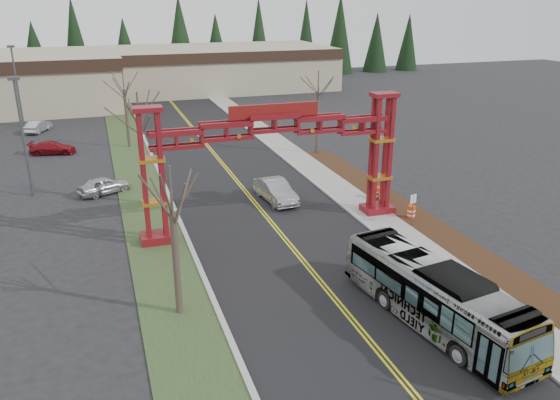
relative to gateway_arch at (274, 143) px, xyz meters
name	(u,v)px	position (x,y,z in m)	size (l,w,h in m)	color
ground	(412,392)	(0.00, -18.00, -5.98)	(200.00, 200.00, 0.00)	black
road	(248,194)	(0.00, 7.00, -5.97)	(12.00, 110.00, 0.02)	black
lane_line_left	(246,194)	(-0.12, 7.00, -5.96)	(0.12, 100.00, 0.01)	yellow
lane_line_right	(249,194)	(0.12, 7.00, -5.96)	(0.12, 100.00, 0.01)	yellow
curb_right	(318,186)	(6.15, 7.00, -5.91)	(0.30, 110.00, 0.15)	#AEADA8
sidewalk_right	(334,184)	(7.60, 7.00, -5.91)	(2.60, 110.00, 0.14)	gray
landscape_strip	(469,253)	(10.20, -8.00, -5.92)	(2.60, 50.00, 0.12)	#301E10
grass_median	(147,205)	(-8.00, 7.00, -5.94)	(4.00, 110.00, 0.08)	#2B4020
curb_left	(172,202)	(-6.15, 7.00, -5.91)	(0.30, 110.00, 0.15)	#AEADA8
gateway_arch	(274,143)	(0.00, 0.00, 0.00)	(18.20, 1.60, 8.90)	maroon
retail_building_east	(219,68)	(10.00, 61.95, -2.47)	(38.00, 20.30, 7.00)	tan
conifer_treeline	(153,46)	(0.25, 74.00, 0.50)	(116.10, 5.60, 13.00)	black
transit_bus	(435,295)	(3.56, -13.95, -4.41)	(2.65, 11.33, 3.15)	#9C9DA3
silver_sedan	(276,191)	(1.68, 4.84, -5.14)	(1.78, 5.09, 1.68)	#A5A8AD
parked_car_near_a	(104,185)	(-11.00, 10.92, -5.27)	(1.68, 4.18, 1.42)	#B8B9C0
parked_car_mid_a	(53,148)	(-15.59, 25.13, -5.33)	(1.82, 4.47, 1.30)	maroon
parked_car_far_a	(38,126)	(-17.71, 36.05, -5.28)	(1.48, 4.24, 1.40)	#B1B3B9
bare_tree_median_near	(173,213)	(-8.00, -9.04, -0.52)	(3.50, 3.50, 7.80)	#382D26
bare_tree_median_mid	(139,123)	(-8.00, 7.51, 0.37)	(3.36, 3.36, 8.62)	#382D26
bare_tree_median_far	(124,90)	(-8.00, 25.33, 0.09)	(3.12, 3.12, 8.17)	#382D26
bare_tree_right_far	(318,92)	(10.00, 16.70, 0.24)	(3.11, 3.11, 8.32)	#382D26
light_pole_near	(22,129)	(-16.52, 12.24, -0.51)	(0.82, 0.41, 9.45)	#3F3F44
light_pole_far	(16,80)	(-19.75, 40.41, -0.38)	(0.84, 0.42, 9.68)	#3F3F44
street_sign	(413,204)	(9.08, -2.97, -4.29)	(0.52, 0.19, 2.35)	#3F3F44
barrel_south	(411,213)	(9.73, -1.88, -5.46)	(0.56, 0.56, 1.04)	red
barrel_mid	(382,196)	(9.55, 2.08, -5.52)	(0.50, 0.50, 0.93)	red
barrel_north	(376,193)	(9.31, 2.64, -5.46)	(0.56, 0.56, 1.05)	red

